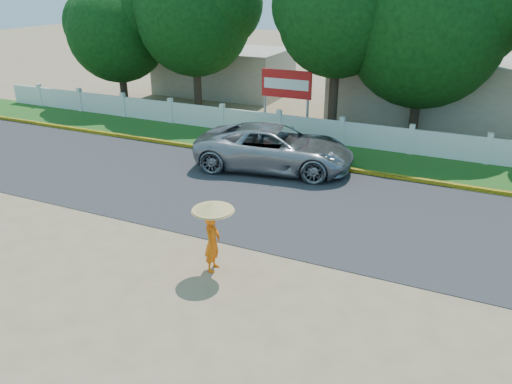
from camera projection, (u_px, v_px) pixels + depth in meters
ground at (224, 265)px, 13.05m from camera, size 120.00×120.00×0.00m
road at (287, 201)px, 16.81m from camera, size 60.00×7.00×0.02m
grass_verge at (331, 154)px, 21.20m from camera, size 60.00×3.50×0.03m
curb at (319, 165)px, 19.75m from camera, size 40.00×0.18×0.16m
fence at (341, 133)px, 22.20m from camera, size 40.00×0.10×1.10m
building_near at (433, 87)px, 26.33m from camera, size 10.00×6.00×3.20m
building_far at (224, 71)px, 32.20m from camera, size 8.00×5.00×2.80m
vehicle at (275, 148)px, 19.37m from camera, size 6.49×3.77×1.70m
monk_with_parasol at (213, 226)px, 12.36m from camera, size 1.07×1.07×1.94m
billboard at (286, 87)px, 23.67m from camera, size 2.50×0.13×2.95m
tree_row at (408, 22)px, 22.02m from camera, size 36.43×7.48×9.56m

